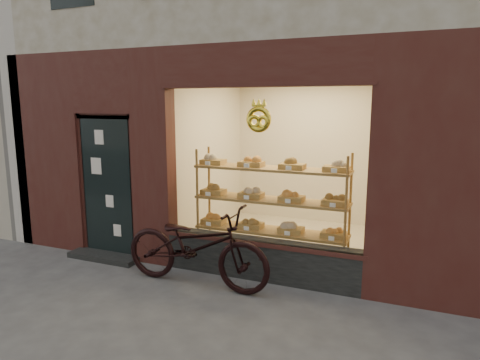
% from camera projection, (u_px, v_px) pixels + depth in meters
% --- Properties ---
extents(ground, '(90.00, 90.00, 0.00)m').
position_uv_depth(ground, '(140.00, 354.00, 4.06)').
color(ground, '#3D3D3D').
extents(display_shelf, '(2.20, 0.45, 1.70)m').
position_uv_depth(display_shelf, '(271.00, 210.00, 6.06)').
color(display_shelf, brown).
rests_on(display_shelf, ground).
extents(bicycle, '(2.05, 0.74, 1.07)m').
position_uv_depth(bicycle, '(196.00, 246.00, 5.52)').
color(bicycle, black).
rests_on(bicycle, ground).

